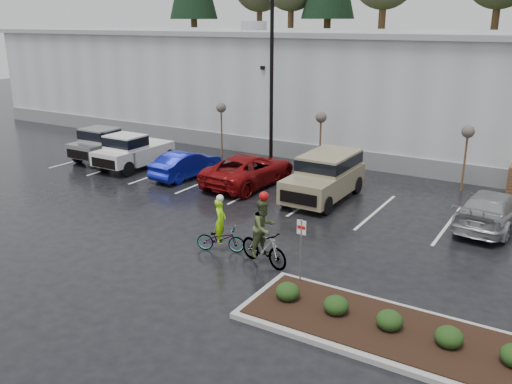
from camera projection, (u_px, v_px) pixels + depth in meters
The scene contains 22 objects.
ground at pixel (198, 261), 18.46m from camera, with size 120.00×120.00×0.00m, color black.
warehouse at pixel (401, 88), 35.26m from camera, with size 60.50×15.50×7.20m.
wooded_ridge at pixel (469, 71), 54.20m from camera, with size 80.00×25.00×6.00m, color #273918.
lamppost at pixel (272, 63), 28.49m from camera, with size 0.50×1.00×9.22m.
sapling_west at pixel (221, 111), 32.18m from camera, with size 0.60×0.60×3.20m.
sapling_mid at pixel (321, 121), 28.96m from camera, with size 0.60×0.60×3.20m.
sapling_east at pixel (468, 135), 25.25m from camera, with size 0.60×0.60×3.20m.
curb_island at pixel (388, 332), 14.16m from camera, with size 8.00×3.00×0.15m, color gray.
mulch_bed at pixel (389, 328), 14.13m from camera, with size 7.60×2.60×0.04m, color black.
shrub_a at pixel (288, 292), 15.54m from camera, with size 0.70×0.70×0.52m, color black.
shrub_b at pixel (336, 305), 14.80m from camera, with size 0.70×0.70×0.52m, color black.
shrub_c at pixel (389, 320), 14.05m from camera, with size 0.70×0.70×0.52m, color black.
shrub_d at pixel (449, 337), 13.31m from camera, with size 0.70×0.70×0.52m, color black.
fire_lane_sign at pixel (301, 244), 16.31m from camera, with size 0.30×0.05×2.20m.
pickup_silver at pixel (112, 142), 31.99m from camera, with size 2.10×5.20×1.96m, color #94979A, non-canonical shape.
pickup_white at pixel (138, 149), 30.16m from camera, with size 2.10×5.20×1.96m, color silver, non-canonical shape.
car_blue at pixel (186, 164), 28.19m from camera, with size 1.47×4.21×1.39m, color #0D1692.
car_red at pixel (249, 170), 26.86m from camera, with size 2.57×5.58×1.55m, color maroon.
suv_tan at pixel (324, 178), 24.56m from camera, with size 2.20×5.10×2.06m, color gray, non-canonical shape.
car_far_silver at pixel (492, 209), 21.37m from camera, with size 2.03×5.00×1.45m, color #A1A5A8.
cyclist_hivis at pixel (221, 234), 19.10m from camera, with size 1.84×1.17×2.11m.
cyclist_olive at pixel (264, 239), 17.96m from camera, with size 2.07×1.05×2.58m.
Camera 1 is at (10.47, -13.38, 7.85)m, focal length 38.00 mm.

